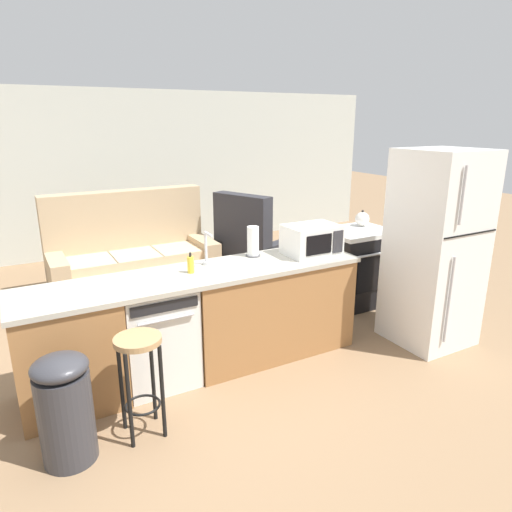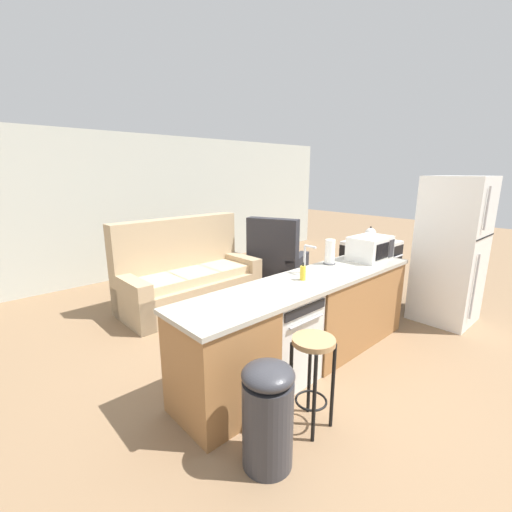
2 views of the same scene
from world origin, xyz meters
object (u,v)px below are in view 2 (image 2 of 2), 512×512
Objects in this scene: dishwasher at (280,337)px; refrigerator at (451,251)px; stove_range at (370,269)px; microwave at (370,248)px; armchair at (277,267)px; soap_bottle at (303,273)px; paper_towel_roll at (330,252)px; trash_bin at (268,414)px; couch at (187,278)px; kettle at (370,233)px; bar_stool at (313,364)px.

dishwasher is 2.71m from refrigerator.
stove_range is (2.60, 0.55, 0.03)m from dishwasher.
stove_range is 1.33m from microwave.
microwave is 2.06m from armchair.
soap_bottle is at bearing -130.20° from armchair.
refrigerator is 6.65× the size of paper_towel_roll.
dishwasher is 0.45× the size of refrigerator.
stove_range is 1.20m from refrigerator.
couch is (1.15, 2.87, 0.02)m from trash_bin.
microwave is 1.21m from soap_bottle.
refrigerator is 2.61m from armchair.
stove_range is 0.48× the size of refrigerator.
refrigerator is at bearing -97.83° from kettle.
bar_stool is (-1.84, -0.61, -0.50)m from microwave.
paper_towel_roll is at bearing -72.02° from couch.
armchair is at bearing 43.18° from trash_bin.
armchair is at bearing 49.80° from soap_bottle.
paper_towel_roll is 0.24× the size of armchair.
microwave is 0.68× the size of trash_bin.
kettle is at bearing 82.17° from refrigerator.
dishwasher is at bearing 168.07° from refrigerator.
dishwasher is 1.14× the size of trash_bin.
kettle is at bearing -32.84° from couch.
trash_bin is at bearing -178.45° from refrigerator.
armchair is (1.92, 1.90, -0.07)m from dishwasher.
soap_bottle is 1.00m from bar_stool.
paper_towel_roll is 1.60× the size of soap_bottle.
microwave is 1.77× the size of paper_towel_roll.
dishwasher is 2.98× the size of paper_towel_roll.
soap_bottle is (-0.69, -0.18, -0.07)m from paper_towel_roll.
soap_bottle is at bearing 3.90° from dishwasher.
dishwasher is 0.42× the size of couch.
dishwasher is 4.77× the size of soap_bottle.
paper_towel_roll is (1.02, 0.20, 0.62)m from dishwasher.
refrigerator is at bearing -27.37° from microwave.
refrigerator is 2.54× the size of trash_bin.
armchair is (2.22, 2.52, -0.19)m from bar_stool.
paper_towel_roll is (-1.58, 0.75, 0.10)m from refrigerator.
microwave is at bearing -1.15° from soap_bottle.
armchair is (-0.68, 1.35, -0.10)m from stove_range.
couch is (0.66, 2.85, -0.14)m from bar_stool.
armchair reaches higher than kettle.
microwave is 0.68× the size of bar_stool.
paper_towel_roll is (-1.58, -0.35, 0.59)m from stove_range.
couch reaches higher than microwave.
stove_range reaches higher than dishwasher.
bar_stool is 0.52m from trash_bin.
paper_towel_roll is 0.71m from soap_bottle.
couch is at bearing 147.16° from kettle.
armchair is at bearing 105.43° from refrigerator.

